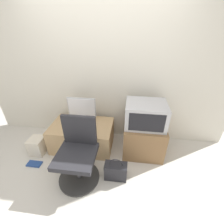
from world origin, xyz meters
TOP-DOWN VIEW (x-y plane):
  - ground_plane at (0.00, 0.00)m, footprint 12.00×12.00m
  - wall_back at (0.00, 1.32)m, footprint 4.40×0.05m
  - desk at (-0.33, 0.89)m, footprint 1.05×0.65m
  - side_stand at (0.73, 0.91)m, footprint 0.65×0.62m
  - main_monitor at (-0.34, 1.04)m, footprint 0.49×0.20m
  - keyboard at (-0.35, 0.76)m, footprint 0.28×0.11m
  - mouse at (-0.16, 0.75)m, footprint 0.06×0.03m
  - crt_tv at (0.72, 0.90)m, footprint 0.62×0.50m
  - office_chair at (-0.19, 0.27)m, footprint 0.58×0.58m
  - cardboard_box_lower at (-1.05, 0.62)m, footprint 0.23×0.25m
  - handbag at (0.33, 0.29)m, footprint 0.32×0.16m
  - book at (-0.99, 0.35)m, footprint 0.23×0.12m

SIDE VIEW (x-z plane):
  - ground_plane at x=0.00m, z-range 0.00..0.00m
  - book at x=-0.99m, z-range 0.00..0.02m
  - handbag at x=0.33m, z-range -0.05..0.32m
  - cardboard_box_lower at x=-1.05m, z-range 0.00..0.30m
  - desk at x=-0.33m, z-range 0.00..0.45m
  - side_stand at x=0.73m, z-range 0.00..0.56m
  - office_chair at x=-0.19m, z-range -0.06..0.86m
  - keyboard at x=-0.35m, z-range 0.45..0.47m
  - mouse at x=-0.16m, z-range 0.45..0.48m
  - main_monitor at x=-0.34m, z-range 0.45..0.89m
  - crt_tv at x=0.72m, z-range 0.56..0.93m
  - wall_back at x=0.00m, z-range 0.00..2.60m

